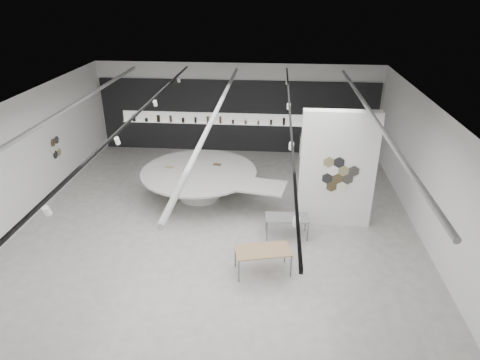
# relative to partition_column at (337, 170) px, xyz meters

# --- Properties ---
(room) EXTENTS (12.02, 14.02, 3.82)m
(room) POSITION_rel_partition_column_xyz_m (-3.59, -1.00, 0.27)
(room) COLOR #ADAAA3
(room) RESTS_ON ground
(back_wall_display) EXTENTS (11.80, 0.27, 3.10)m
(back_wall_display) POSITION_rel_partition_column_xyz_m (-3.58, 5.94, -0.26)
(back_wall_display) COLOR black
(back_wall_display) RESTS_ON ground
(partition_column) EXTENTS (2.20, 0.38, 3.60)m
(partition_column) POSITION_rel_partition_column_xyz_m (0.00, 0.00, 0.00)
(partition_column) COLOR white
(partition_column) RESTS_ON ground
(display_island) EXTENTS (5.32, 4.62, 1.01)m
(display_island) POSITION_rel_partition_column_xyz_m (-4.33, 1.35, -1.15)
(display_island) COLOR white
(display_island) RESTS_ON ground
(sample_table_wood) EXTENTS (1.53, 1.01, 0.66)m
(sample_table_wood) POSITION_rel_partition_column_xyz_m (-2.07, -2.65, -1.19)
(sample_table_wood) COLOR #A17A53
(sample_table_wood) RESTS_ON ground
(sample_table_stone) EXTENTS (1.28, 0.70, 0.64)m
(sample_table_stone) POSITION_rel_partition_column_xyz_m (-1.43, -0.89, -1.21)
(sample_table_stone) COLOR slate
(sample_table_stone) RESTS_ON ground
(kitchen_counter) EXTENTS (1.66, 0.77, 1.27)m
(kitchen_counter) POSITION_rel_partition_column_xyz_m (-0.01, 5.55, -1.34)
(kitchen_counter) COLOR white
(kitchen_counter) RESTS_ON ground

